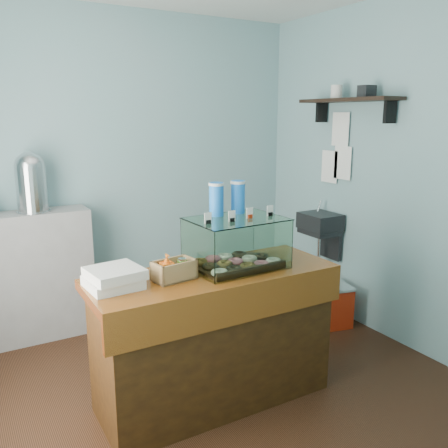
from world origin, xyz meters
TOP-DOWN VIEW (x-y plane):
  - ground at (0.00, 0.00)m, footprint 3.50×3.50m
  - room_shell at (0.03, 0.01)m, footprint 3.54×3.04m
  - counter at (0.00, -0.25)m, footprint 1.60×0.60m
  - back_shelf at (-0.90, 1.32)m, footprint 1.00×0.32m
  - display_case at (0.18, -0.20)m, footprint 0.62×0.46m
  - condiment_crate at (-0.28, -0.26)m, footprint 0.27×0.19m
  - pastry_boxes at (-0.63, -0.20)m, footprint 0.33×0.32m
  - coffee_urn at (-0.83, 1.31)m, footprint 0.27×0.27m
  - red_cooler at (1.43, 0.26)m, footprint 0.49×0.42m

SIDE VIEW (x-z plane):
  - ground at x=0.00m, z-range 0.00..0.00m
  - red_cooler at x=1.43m, z-range 0.00..0.38m
  - counter at x=0.00m, z-range 0.01..0.91m
  - back_shelf at x=-0.90m, z-range 0.00..1.10m
  - pastry_boxes at x=-0.63m, z-range 0.90..1.02m
  - condiment_crate at x=-0.28m, z-range 0.88..1.05m
  - display_case at x=0.18m, z-range 0.80..1.35m
  - coffee_urn at x=-0.83m, z-range 1.11..1.60m
  - room_shell at x=0.03m, z-range 0.30..3.12m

